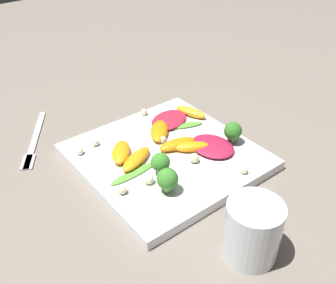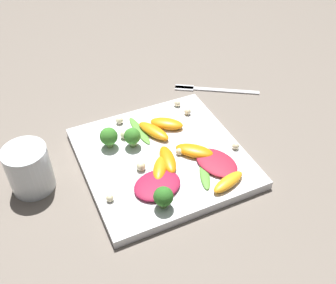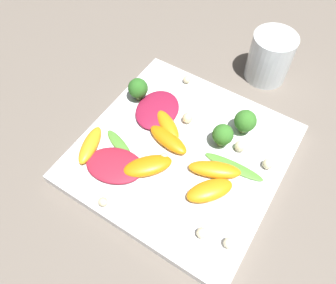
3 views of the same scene
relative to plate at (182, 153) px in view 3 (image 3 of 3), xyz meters
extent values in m
plane|color=#6B6056|center=(0.00, 0.00, -0.01)|extent=(2.40, 2.40, 0.00)
cube|color=white|center=(0.00, 0.00, 0.00)|extent=(0.29, 0.29, 0.02)
cylinder|color=white|center=(0.04, 0.23, 0.03)|extent=(0.08, 0.08, 0.09)
ellipsoid|color=maroon|center=(-0.07, -0.08, 0.01)|extent=(0.10, 0.08, 0.01)
ellipsoid|color=maroon|center=(-0.07, 0.04, 0.01)|extent=(0.08, 0.09, 0.01)
ellipsoid|color=orange|center=(0.07, -0.04, 0.02)|extent=(0.07, 0.07, 0.02)
ellipsoid|color=orange|center=(-0.12, -0.07, 0.02)|extent=(0.04, 0.07, 0.02)
ellipsoid|color=orange|center=(0.06, -0.01, 0.02)|extent=(0.08, 0.06, 0.02)
ellipsoid|color=orange|center=(-0.03, 0.00, 0.02)|extent=(0.08, 0.04, 0.02)
ellipsoid|color=orange|center=(-0.03, -0.05, 0.02)|extent=(0.07, 0.08, 0.02)
ellipsoid|color=orange|center=(-0.04, 0.02, 0.02)|extent=(0.07, 0.05, 0.02)
cylinder|color=#7A9E51|center=(0.06, 0.08, 0.02)|extent=(0.01, 0.01, 0.02)
sphere|color=#387A28|center=(0.06, 0.08, 0.03)|extent=(0.03, 0.03, 0.03)
cylinder|color=#7A9E51|center=(-0.12, 0.05, 0.02)|extent=(0.01, 0.01, 0.02)
sphere|color=#2D6B23|center=(-0.12, 0.05, 0.03)|extent=(0.03, 0.03, 0.03)
cylinder|color=#84AD5B|center=(0.04, 0.04, 0.02)|extent=(0.01, 0.01, 0.02)
sphere|color=#387A28|center=(0.04, 0.04, 0.03)|extent=(0.03, 0.03, 0.03)
ellipsoid|color=#518E33|center=(0.08, 0.01, 0.01)|extent=(0.09, 0.02, 0.00)
ellipsoid|color=#518E33|center=(-0.09, -0.04, 0.01)|extent=(0.07, 0.04, 0.01)
sphere|color=beige|center=(-0.05, -0.13, 0.02)|extent=(0.01, 0.01, 0.01)
sphere|color=beige|center=(0.12, -0.09, 0.02)|extent=(0.01, 0.01, 0.01)
sphere|color=beige|center=(-0.01, -0.03, 0.02)|extent=(0.01, 0.01, 0.01)
sphere|color=beige|center=(0.07, 0.05, 0.02)|extent=(0.02, 0.02, 0.02)
sphere|color=beige|center=(0.09, -0.10, 0.02)|extent=(0.01, 0.01, 0.01)
sphere|color=beige|center=(0.12, 0.04, 0.02)|extent=(0.02, 0.02, 0.02)
sphere|color=beige|center=(-0.07, 0.13, 0.02)|extent=(0.01, 0.01, 0.01)
sphere|color=beige|center=(-0.02, 0.05, 0.02)|extent=(0.02, 0.02, 0.02)
camera|label=1|loc=(0.35, 0.45, 0.43)|focal=42.00mm
camera|label=2|loc=(-0.49, 0.21, 0.52)|focal=42.00mm
camera|label=3|loc=(0.12, -0.24, 0.43)|focal=35.00mm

